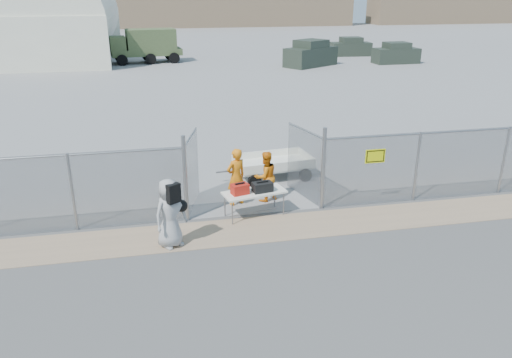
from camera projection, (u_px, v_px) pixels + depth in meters
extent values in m
plane|color=#484848|center=(272.00, 246.00, 12.79)|extent=(160.00, 160.00, 0.00)
cube|color=gray|center=(177.00, 53.00, 51.18)|extent=(160.00, 80.00, 0.01)
cube|color=#9D8365|center=(263.00, 229.00, 13.70)|extent=(44.00, 1.60, 0.01)
cube|color=red|center=(240.00, 189.00, 14.02)|extent=(0.54, 0.43, 0.29)
cube|color=black|center=(262.00, 187.00, 14.20)|extent=(0.61, 0.42, 0.27)
imported|color=orange|center=(236.00, 177.00, 14.96)|extent=(0.77, 0.66, 1.78)
imported|color=orange|center=(265.00, 176.00, 15.29)|extent=(0.93, 0.83, 1.59)
imported|color=#9D9D9D|center=(170.00, 213.00, 12.51)|extent=(1.06, 0.97, 1.82)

